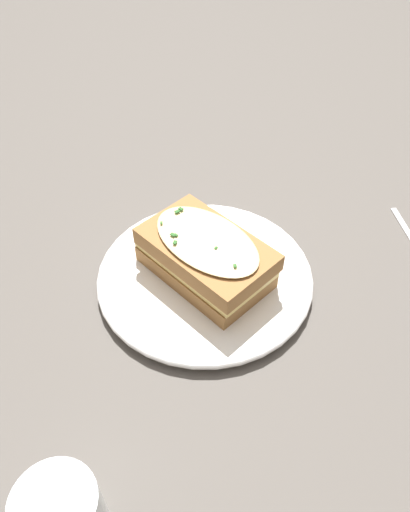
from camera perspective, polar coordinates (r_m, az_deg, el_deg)
The scene contains 3 objects.
ground_plane at distance 0.62m, azimuth 2.20°, elevation -3.64°, with size 2.40×2.40×0.00m, color #514C47.
dinner_plate at distance 0.62m, azimuth 0.00°, elevation -2.36°, with size 0.27×0.27×0.02m.
sandwich at distance 0.59m, azimuth 0.08°, elevation 0.10°, with size 0.17×0.18×0.07m.
Camera 1 is at (-0.40, -0.02, 0.47)m, focal length 35.00 mm.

